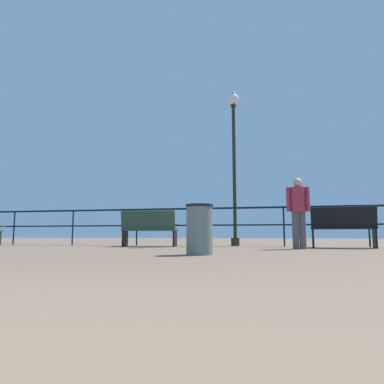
# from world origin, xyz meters

# --- Properties ---
(pier_railing) EXTENTS (22.84, 0.05, 1.06)m
(pier_railing) POSITION_xyz_m (0.00, 9.46, 0.79)
(pier_railing) COLOR black
(pier_railing) RESTS_ON ground_plane
(bench_near_left) EXTENTS (1.48, 0.66, 0.94)m
(bench_near_left) POSITION_xyz_m (-2.45, 8.66, 0.52)
(bench_near_left) COLOR #2B4638
(bench_near_left) RESTS_ON ground_plane
(bench_near_right) EXTENTS (1.46, 0.70, 0.96)m
(bench_near_right) POSITION_xyz_m (2.35, 8.67, 0.53)
(bench_near_right) COLOR black
(bench_near_right) RESTS_ON ground_plane
(lamppost_center) EXTENTS (0.33, 0.33, 4.53)m
(lamppost_center) POSITION_xyz_m (-0.28, 9.75, 2.79)
(lamppost_center) COLOR black
(lamppost_center) RESTS_ON ground_plane
(person_by_bench) EXTENTS (0.50, 0.30, 1.56)m
(person_by_bench) POSITION_xyz_m (1.30, 7.90, 0.90)
(person_by_bench) COLOR #564A51
(person_by_bench) RESTS_ON ground_plane
(trash_bin) EXTENTS (0.43, 0.43, 0.79)m
(trash_bin) POSITION_xyz_m (-0.40, 5.30, 0.40)
(trash_bin) COLOR slate
(trash_bin) RESTS_ON ground_plane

